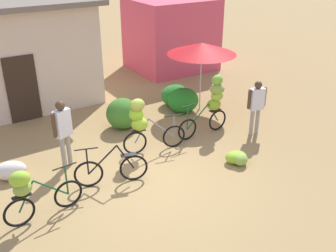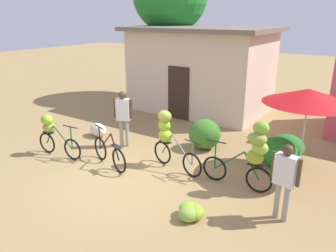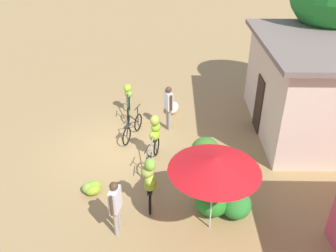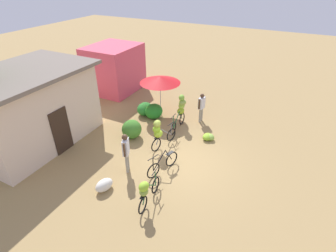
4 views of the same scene
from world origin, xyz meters
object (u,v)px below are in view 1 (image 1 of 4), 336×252
at_px(bicycle_by_shop, 213,100).
at_px(person_vendor, 63,127).
at_px(banana_pile_on_ground, 238,158).
at_px(bicycle_leftmost, 31,191).
at_px(market_umbrella, 202,48).
at_px(produce_sack, 11,170).
at_px(shop_pink, 171,34).
at_px(bicycle_near_pile, 111,170).
at_px(person_bystander, 256,103).
at_px(building_low, 5,53).
at_px(bicycle_center_loaded, 143,122).

bearing_deg(bicycle_by_shop, person_vendor, 174.21).
distance_m(bicycle_by_shop, banana_pile_on_ground, 1.98).
distance_m(bicycle_leftmost, bicycle_by_shop, 5.50).
xyz_separation_m(market_umbrella, produce_sack, (-6.13, -0.96, -1.78)).
relative_size(shop_pink, produce_sack, 4.57).
height_order(bicycle_by_shop, banana_pile_on_ground, bicycle_by_shop).
height_order(shop_pink, bicycle_leftmost, shop_pink).
height_order(shop_pink, bicycle_near_pile, shop_pink).
bearing_deg(market_umbrella, person_bystander, -85.36).
relative_size(building_low, market_umbrella, 2.63).
relative_size(bicycle_near_pile, bicycle_by_shop, 0.94).
bearing_deg(market_umbrella, bicycle_leftmost, -155.84).
height_order(building_low, shop_pink, building_low).
bearing_deg(shop_pink, produce_sack, -146.20).
height_order(bicycle_near_pile, banana_pile_on_ground, bicycle_near_pile).
bearing_deg(bicycle_leftmost, building_low, 80.36).
distance_m(shop_pink, banana_pile_on_ground, 8.17).
height_order(bicycle_leftmost, bicycle_near_pile, bicycle_leftmost).
bearing_deg(building_low, person_bystander, -50.18).
xyz_separation_m(bicycle_by_shop, produce_sack, (-5.41, 0.57, -0.74)).
height_order(bicycle_by_shop, person_vendor, person_vendor).
relative_size(market_umbrella, person_bystander, 1.38).
height_order(bicycle_by_shop, produce_sack, bicycle_by_shop).
relative_size(bicycle_center_loaded, banana_pile_on_ground, 2.40).
xyz_separation_m(market_umbrella, person_vendor, (-4.85, -1.11, -0.95)).
height_order(bicycle_center_loaded, produce_sack, bicycle_center_loaded).
bearing_deg(building_low, person_vendor, -88.73).
xyz_separation_m(bicycle_center_loaded, produce_sack, (-3.16, 0.58, -0.65)).
height_order(shop_pink, bicycle_by_shop, shop_pink).
bearing_deg(produce_sack, building_low, 76.45).
bearing_deg(bicycle_leftmost, market_umbrella, 24.16).
bearing_deg(person_bystander, produce_sack, 168.08).
xyz_separation_m(bicycle_by_shop, banana_pile_on_ground, (-0.55, -1.71, -0.82)).
bearing_deg(market_umbrella, bicycle_near_pile, -150.81).
relative_size(market_umbrella, bicycle_near_pile, 1.36).
xyz_separation_m(building_low, bicycle_center_loaded, (1.99, -5.42, -0.82)).
xyz_separation_m(bicycle_leftmost, person_bystander, (6.27, 0.44, 0.26)).
height_order(market_umbrella, person_vendor, market_umbrella).
distance_m(banana_pile_on_ground, person_bystander, 1.92).
xyz_separation_m(bicycle_center_loaded, person_vendor, (-1.88, 0.42, 0.17)).
distance_m(bicycle_near_pile, bicycle_center_loaded, 1.63).
height_order(market_umbrella, bicycle_by_shop, market_umbrella).
bearing_deg(person_bystander, bicycle_center_loaded, 166.50).
bearing_deg(bicycle_by_shop, bicycle_near_pile, -166.51).
height_order(bicycle_leftmost, bicycle_by_shop, bicycle_by_shop).
relative_size(building_low, shop_pink, 1.78).
distance_m(building_low, shop_pink, 6.65).
bearing_deg(bicycle_near_pile, market_umbrella, 29.19).
xyz_separation_m(market_umbrella, bicycle_center_loaded, (-2.97, -1.54, -1.12)).
xyz_separation_m(bicycle_leftmost, bicycle_near_pile, (1.82, 0.35, -0.34)).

